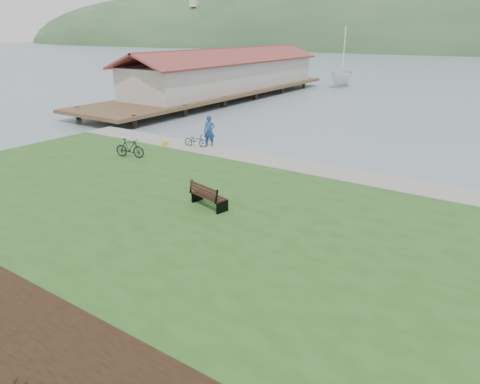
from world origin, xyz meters
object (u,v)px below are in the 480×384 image
Objects in this scene: park_bench at (207,195)px; bicycle_a at (196,140)px; sailboat at (341,87)px; person at (209,129)px.

park_bench reaches higher than bicycle_a.
sailboat reaches higher than park_bench.
person is at bearing -80.92° from sailboat.
park_bench is at bearing -75.19° from sailboat.
person is 1.12m from bicycle_a.
park_bench is 0.80× the size of person.
sailboat reaches higher than person.
bicycle_a is (-0.68, -0.53, -0.72)m from person.
sailboat is (-5.16, 37.58, -0.80)m from bicycle_a.
park_bench is at bearing -148.35° from bicycle_a.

